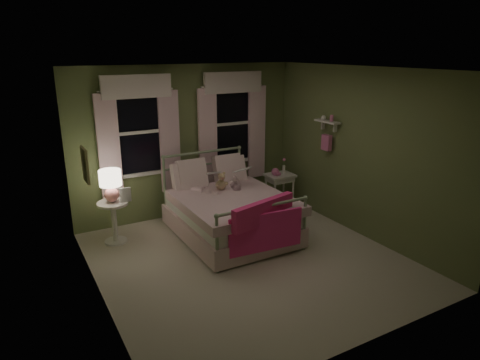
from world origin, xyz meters
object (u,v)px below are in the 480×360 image
child_left (201,174)px  nightstand_left (114,217)px  child_right (232,171)px  nightstand_right (280,179)px  bed (229,212)px  teddy_bear (221,183)px  table_lamp (111,183)px

child_left → nightstand_left: 1.48m
child_right → nightstand_right: bearing=-155.7°
bed → child_right: child_right is taller
bed → nightstand_right: bed is taller
teddy_bear → nightstand_right: bearing=13.5°
bed → nightstand_right: 1.49m
teddy_bear → nightstand_right: 1.42m
child_left → child_right: (0.56, 0.00, -0.04)m
teddy_bear → bed: bearing=-90.0°
child_left → nightstand_right: child_left is taller
table_lamp → bed: bearing=-19.9°
bed → child_left: bearing=123.6°
teddy_bear → nightstand_right: size_ratio=0.47×
nightstand_left → nightstand_right: (3.02, -0.01, 0.13)m
bed → teddy_bear: (0.00, 0.26, 0.41)m
child_left → nightstand_right: 1.70m
child_left → nightstand_right: (1.64, 0.17, -0.39)m
teddy_bear → table_lamp: (-1.65, 0.33, 0.16)m
teddy_bear → table_lamp: bearing=168.6°
bed → child_right: 0.73m
teddy_bear → nightstand_left: bearing=168.6°
child_left → nightstand_left: size_ratio=1.14×
child_left → nightstand_right: bearing=164.7°
child_left → child_right: bearing=158.8°
teddy_bear → table_lamp: size_ratio=0.62×
bed → table_lamp: size_ratio=4.19×
child_left → table_lamp: (-1.37, 0.18, 0.01)m
teddy_bear → nightstand_left: (-1.65, 0.33, -0.37)m
child_left → nightstand_left: (-1.37, 0.18, -0.52)m
child_right → nightstand_left: (-1.93, 0.18, -0.48)m
teddy_bear → nightstand_left: teddy_bear is taller
nightstand_left → table_lamp: table_lamp is taller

